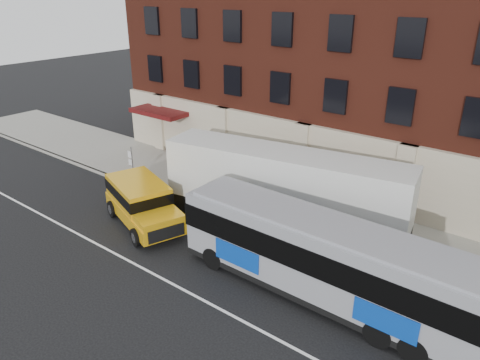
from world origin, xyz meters
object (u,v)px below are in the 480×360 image
Objects in this scene: sign_pole at (132,163)px; city_bus at (324,257)px; shipping_container at (283,191)px; yellow_suv at (141,200)px.

sign_pole is 14.66m from city_bus.
city_bus is at bearing -41.44° from shipping_container.
yellow_suv is at bearing -34.31° from sign_pole.
city_bus reaches higher than yellow_suv.
shipping_container is at bearing 33.90° from yellow_suv.
sign_pole is 0.20× the size of shipping_container.
shipping_container is (-4.31, 3.81, 0.17)m from city_bus.
yellow_suv is at bearing -178.83° from city_bus.
shipping_container reaches higher than yellow_suv.
sign_pole is 0.42× the size of yellow_suv.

